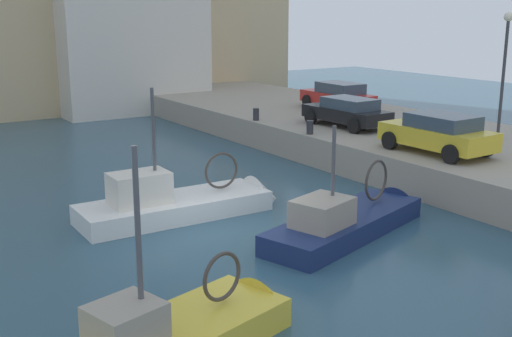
{
  "coord_description": "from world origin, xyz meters",
  "views": [
    {
      "loc": [
        -8.41,
        -14.22,
        6.09
      ],
      "look_at": [
        2.35,
        2.32,
        1.2
      ],
      "focal_mm": 44.98,
      "sensor_mm": 36.0,
      "label": 1
    }
  ],
  "objects_px": {
    "fishing_boat_navy": "(352,228)",
    "parked_car_black": "(347,112)",
    "fishing_boat_white": "(186,210)",
    "quay_streetlamp": "(505,54)",
    "parked_car_red": "(338,96)",
    "parked_car_yellow": "(438,133)",
    "mooring_bollard_north": "(256,114)",
    "mooring_bollard_mid": "(310,127)"
  },
  "relations": [
    {
      "from": "fishing_boat_navy",
      "to": "parked_car_red",
      "type": "bearing_deg",
      "value": 51.52
    },
    {
      "from": "mooring_bollard_mid",
      "to": "quay_streetlamp",
      "type": "bearing_deg",
      "value": -39.8
    },
    {
      "from": "mooring_bollard_north",
      "to": "parked_car_yellow",
      "type": "bearing_deg",
      "value": -80.39
    },
    {
      "from": "parked_car_black",
      "to": "quay_streetlamp",
      "type": "height_order",
      "value": "quay_streetlamp"
    },
    {
      "from": "quay_streetlamp",
      "to": "fishing_boat_navy",
      "type": "bearing_deg",
      "value": -165.04
    },
    {
      "from": "fishing_boat_white",
      "to": "mooring_bollard_north",
      "type": "bearing_deg",
      "value": 45.09
    },
    {
      "from": "mooring_bollard_north",
      "to": "parked_car_black",
      "type": "bearing_deg",
      "value": -56.07
    },
    {
      "from": "fishing_boat_navy",
      "to": "mooring_bollard_mid",
      "type": "relative_size",
      "value": 12.27
    },
    {
      "from": "fishing_boat_navy",
      "to": "quay_streetlamp",
      "type": "distance_m",
      "value": 11.03
    },
    {
      "from": "parked_car_black",
      "to": "parked_car_yellow",
      "type": "height_order",
      "value": "parked_car_yellow"
    },
    {
      "from": "mooring_bollard_mid",
      "to": "fishing_boat_navy",
      "type": "bearing_deg",
      "value": -119.49
    },
    {
      "from": "quay_streetlamp",
      "to": "mooring_bollard_mid",
      "type": "bearing_deg",
      "value": 140.2
    },
    {
      "from": "parked_car_yellow",
      "to": "mooring_bollard_north",
      "type": "height_order",
      "value": "parked_car_yellow"
    },
    {
      "from": "quay_streetlamp",
      "to": "parked_car_yellow",
      "type": "bearing_deg",
      "value": -172.26
    },
    {
      "from": "fishing_boat_navy",
      "to": "mooring_bollard_mid",
      "type": "xyz_separation_m",
      "value": [
        4.14,
        7.32,
        1.36
      ]
    },
    {
      "from": "parked_car_red",
      "to": "mooring_bollard_mid",
      "type": "distance_m",
      "value": 6.91
    },
    {
      "from": "parked_car_black",
      "to": "fishing_boat_navy",
      "type": "bearing_deg",
      "value": -129.86
    },
    {
      "from": "fishing_boat_navy",
      "to": "parked_car_yellow",
      "type": "xyz_separation_m",
      "value": [
        5.71,
        2.06,
        1.8
      ]
    },
    {
      "from": "fishing_boat_white",
      "to": "mooring_bollard_mid",
      "type": "bearing_deg",
      "value": 24.66
    },
    {
      "from": "fishing_boat_white",
      "to": "parked_car_yellow",
      "type": "height_order",
      "value": "fishing_boat_white"
    },
    {
      "from": "parked_car_red",
      "to": "mooring_bollard_north",
      "type": "relative_size",
      "value": 7.66
    },
    {
      "from": "parked_car_red",
      "to": "quay_streetlamp",
      "type": "bearing_deg",
      "value": -87.44
    },
    {
      "from": "parked_car_red",
      "to": "mooring_bollard_mid",
      "type": "xyz_separation_m",
      "value": [
        -5.24,
        -4.48,
        -0.43
      ]
    },
    {
      "from": "parked_car_red",
      "to": "parked_car_yellow",
      "type": "distance_m",
      "value": 10.41
    },
    {
      "from": "fishing_boat_white",
      "to": "quay_streetlamp",
      "type": "bearing_deg",
      "value": -5.85
    },
    {
      "from": "fishing_boat_white",
      "to": "fishing_boat_navy",
      "type": "xyz_separation_m",
      "value": [
        3.21,
        -3.95,
        -0.02
      ]
    },
    {
      "from": "fishing_boat_navy",
      "to": "mooring_bollard_mid",
      "type": "bearing_deg",
      "value": 60.51
    },
    {
      "from": "mooring_bollard_mid",
      "to": "mooring_bollard_north",
      "type": "distance_m",
      "value": 4.0
    },
    {
      "from": "parked_car_black",
      "to": "mooring_bollard_north",
      "type": "distance_m",
      "value": 4.26
    },
    {
      "from": "quay_streetlamp",
      "to": "parked_car_black",
      "type": "bearing_deg",
      "value": 122.32
    },
    {
      "from": "fishing_boat_navy",
      "to": "parked_car_black",
      "type": "relative_size",
      "value": 1.64
    },
    {
      "from": "parked_car_red",
      "to": "quay_streetlamp",
      "type": "xyz_separation_m",
      "value": [
        0.41,
        -9.19,
        2.55
      ]
    },
    {
      "from": "fishing_boat_white",
      "to": "parked_car_red",
      "type": "height_order",
      "value": "fishing_boat_white"
    },
    {
      "from": "fishing_boat_white",
      "to": "parked_car_yellow",
      "type": "relative_size",
      "value": 1.63
    },
    {
      "from": "parked_car_red",
      "to": "mooring_bollard_north",
      "type": "height_order",
      "value": "parked_car_red"
    },
    {
      "from": "fishing_boat_navy",
      "to": "quay_streetlamp",
      "type": "relative_size",
      "value": 1.4
    },
    {
      "from": "fishing_boat_white",
      "to": "parked_car_black",
      "type": "height_order",
      "value": "fishing_boat_white"
    },
    {
      "from": "parked_car_black",
      "to": "parked_car_red",
      "type": "height_order",
      "value": "parked_car_red"
    },
    {
      "from": "parked_car_black",
      "to": "quay_streetlamp",
      "type": "distance_m",
      "value": 6.66
    },
    {
      "from": "parked_car_red",
      "to": "mooring_bollard_north",
      "type": "bearing_deg",
      "value": -174.77
    },
    {
      "from": "parked_car_black",
      "to": "parked_car_red",
      "type": "bearing_deg",
      "value": 54.37
    },
    {
      "from": "fishing_boat_navy",
      "to": "mooring_bollard_north",
      "type": "bearing_deg",
      "value": 69.91
    }
  ]
}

